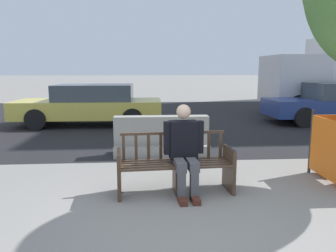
% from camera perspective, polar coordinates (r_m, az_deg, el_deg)
% --- Properties ---
extents(ground_plane, '(200.00, 200.00, 0.00)m').
position_cam_1_polar(ground_plane, '(4.07, 4.12, -16.65)').
color(ground_plane, gray).
extents(street_asphalt, '(120.00, 12.00, 0.01)m').
position_cam_1_polar(street_asphalt, '(12.45, -1.59, 1.47)').
color(street_asphalt, black).
rests_on(street_asphalt, ground).
extents(street_bench, '(1.72, 0.63, 0.88)m').
position_cam_1_polar(street_bench, '(4.88, 1.24, -7.06)').
color(street_bench, '#473323').
rests_on(street_bench, ground).
extents(seated_person, '(0.59, 0.74, 1.31)m').
position_cam_1_polar(seated_person, '(4.77, 2.85, -3.81)').
color(seated_person, black).
rests_on(seated_person, ground).
extents(jersey_barrier_centre, '(2.00, 0.68, 0.84)m').
position_cam_1_polar(jersey_barrier_centre, '(7.01, -1.15, -2.30)').
color(jersey_barrier_centre, gray).
rests_on(jersey_barrier_centre, ground).
extents(car_taxi_near, '(4.72, 1.99, 1.33)m').
position_cam_1_polar(car_taxi_near, '(11.07, -13.32, 3.68)').
color(car_taxi_near, '#DBC64C').
rests_on(car_taxi_near, ground).
extents(car_sedan_mid, '(4.37, 1.87, 1.37)m').
position_cam_1_polar(car_sedan_mid, '(12.51, 26.80, 3.51)').
color(car_sedan_mid, navy).
rests_on(car_sedan_mid, ground).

